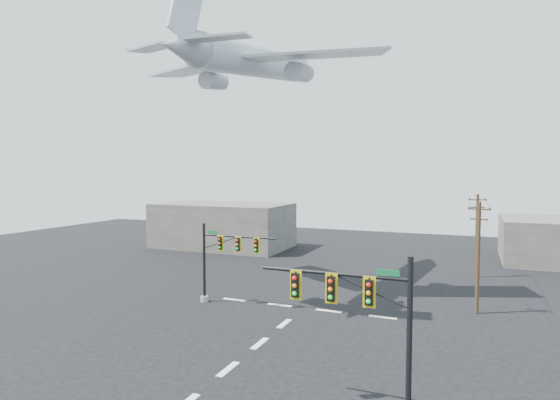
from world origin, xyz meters
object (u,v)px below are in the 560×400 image
at_px(signal_mast_far, 221,259).
at_px(airliner, 256,62).
at_px(signal_mast_near, 369,324).
at_px(utility_pole_a, 478,255).
at_px(utility_pole_b, 477,234).

xyz_separation_m(signal_mast_far, airliner, (-0.03, 6.52, 16.61)).
relative_size(signal_mast_near, airliner, 0.27).
bearing_deg(airliner, signal_mast_far, -175.56).
bearing_deg(signal_mast_near, signal_mast_far, 139.06).
bearing_deg(utility_pole_a, utility_pole_b, 109.07).
distance_m(signal_mast_far, utility_pole_b, 25.72).
bearing_deg(signal_mast_far, utility_pole_a, 15.07).
xyz_separation_m(signal_mast_far, utility_pole_b, (18.60, 17.75, 0.71)).
bearing_deg(signal_mast_near, airliner, 127.04).
height_order(signal_mast_far, airliner, airliner).
relative_size(signal_mast_near, signal_mast_far, 1.07).
xyz_separation_m(signal_mast_far, utility_pole_a, (18.60, 5.01, 0.72)).
bearing_deg(signal_mast_far, airliner, 90.30).
xyz_separation_m(utility_pole_a, airliner, (-18.63, 1.52, 15.89)).
xyz_separation_m(signal_mast_near, airliner, (-14.19, 18.80, 16.24)).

